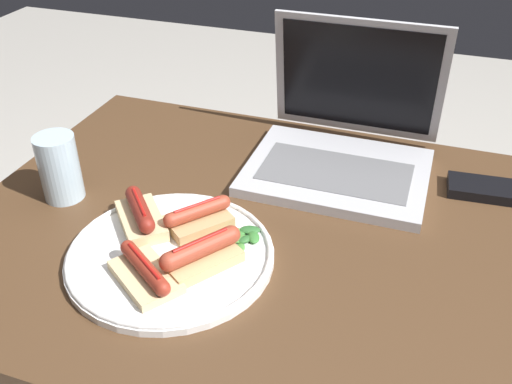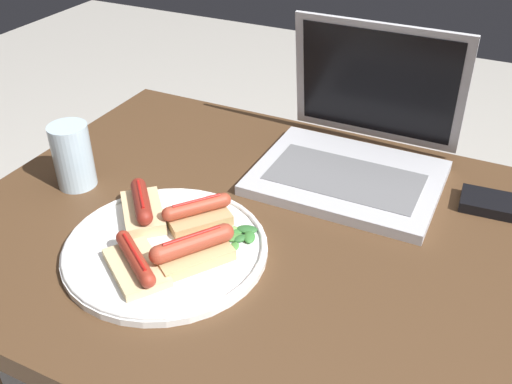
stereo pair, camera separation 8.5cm
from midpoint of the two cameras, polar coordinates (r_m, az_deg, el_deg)
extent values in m
cube|color=#4C331E|center=(0.88, 6.99, -5.59)|extent=(1.06, 0.72, 0.04)
cylinder|color=#4C331E|center=(1.46, -6.99, -5.47)|extent=(0.06, 0.06, 0.69)
cube|color=#B7B7BC|center=(1.00, 11.51, 1.33)|extent=(0.31, 0.24, 0.02)
cube|color=slate|center=(0.98, 11.34, 1.40)|extent=(0.25, 0.13, 0.00)
cube|color=#B7B7BC|center=(1.07, 14.35, 10.46)|extent=(0.31, 0.04, 0.23)
cube|color=black|center=(1.06, 14.30, 10.41)|extent=(0.28, 0.03, 0.20)
cylinder|color=white|center=(0.83, -6.13, -5.81)|extent=(0.30, 0.30, 0.01)
torus|color=white|center=(0.83, -6.17, -5.41)|extent=(0.29, 0.29, 0.01)
cube|color=tan|center=(0.87, -3.07, -2.65)|extent=(0.11, 0.11, 0.02)
cylinder|color=#9E3D28|center=(0.86, -3.11, -1.59)|extent=(0.07, 0.08, 0.02)
sphere|color=#9E3D28|center=(0.87, -0.44, -0.88)|extent=(0.02, 0.02, 0.02)
sphere|color=#9E3D28|center=(0.84, -5.86, -2.32)|extent=(0.02, 0.02, 0.02)
cylinder|color=red|center=(0.85, -3.13, -0.98)|extent=(0.05, 0.06, 0.00)
cube|color=#D6B784|center=(0.88, -8.56, -2.15)|extent=(0.11, 0.12, 0.02)
cylinder|color=maroon|center=(0.87, -8.68, -0.98)|extent=(0.08, 0.08, 0.02)
sphere|color=maroon|center=(0.91, -9.09, 0.56)|extent=(0.02, 0.02, 0.02)
sphere|color=maroon|center=(0.84, -8.23, -2.65)|extent=(0.02, 0.02, 0.02)
cylinder|color=red|center=(0.87, -8.74, -0.32)|extent=(0.05, 0.06, 0.01)
cube|color=#D6B784|center=(0.79, -8.85, -7.59)|extent=(0.12, 0.11, 0.01)
cylinder|color=maroon|center=(0.78, -8.95, -6.65)|extent=(0.09, 0.07, 0.02)
sphere|color=maroon|center=(0.74, -7.50, -8.88)|extent=(0.02, 0.02, 0.02)
sphere|color=maroon|center=(0.82, -10.26, -4.62)|extent=(0.02, 0.02, 0.02)
cylinder|color=red|center=(0.77, -9.02, -6.07)|extent=(0.07, 0.05, 0.01)
cube|color=tan|center=(0.80, -3.24, -6.46)|extent=(0.11, 0.12, 0.02)
cylinder|color=#9E3D28|center=(0.78, -3.29, -5.26)|extent=(0.08, 0.10, 0.03)
sphere|color=#9E3D28|center=(0.77, -6.62, -6.38)|extent=(0.03, 0.03, 0.03)
sphere|color=#9E3D28|center=(0.80, -0.11, -4.18)|extent=(0.03, 0.03, 0.03)
cylinder|color=red|center=(0.78, -3.32, -4.51)|extent=(0.05, 0.07, 0.01)
ellipsoid|color=#387A33|center=(0.84, 2.26, -4.62)|extent=(0.03, 0.03, 0.01)
ellipsoid|color=#709E4C|center=(0.85, 0.48, -3.84)|extent=(0.02, 0.02, 0.01)
ellipsoid|color=#4C8E3D|center=(0.84, -0.26, -4.38)|extent=(0.02, 0.02, 0.01)
ellipsoid|color=#2D662D|center=(0.83, 1.40, -4.77)|extent=(0.03, 0.03, 0.01)
ellipsoid|color=#2D662D|center=(0.85, 1.98, -3.85)|extent=(0.04, 0.03, 0.01)
ellipsoid|color=#387A33|center=(0.85, 0.79, -4.18)|extent=(0.03, 0.03, 0.01)
ellipsoid|color=#4C8E3D|center=(0.82, 0.72, -5.64)|extent=(0.02, 0.03, 0.00)
ellipsoid|color=#4C8E3D|center=(0.84, 0.86, -4.68)|extent=(0.04, 0.03, 0.01)
cylinder|color=silver|center=(0.99, -15.54, 3.42)|extent=(0.07, 0.07, 0.11)
cube|color=black|center=(1.01, 25.58, -1.30)|extent=(0.13, 0.07, 0.02)
camera|label=1|loc=(0.04, -87.14, 1.91)|focal=40.00mm
camera|label=2|loc=(0.04, 92.86, -1.91)|focal=40.00mm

